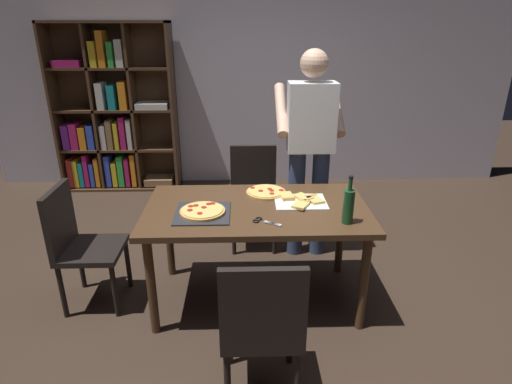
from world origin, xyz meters
TOP-DOWN VIEW (x-y plane):
  - ground_plane at (0.00, 0.00)m, footprint 12.00×12.00m
  - back_wall at (0.00, 2.60)m, footprint 6.40×0.10m
  - dining_table at (0.00, 0.00)m, footprint 1.54×0.86m
  - chair_near_camera at (-0.00, -0.92)m, footprint 0.42×0.42m
  - chair_far_side at (0.00, 0.92)m, footprint 0.42×0.42m
  - chair_left_end at (-1.25, 0.00)m, footprint 0.42×0.42m
  - bookshelf at (-1.64, 2.38)m, footprint 1.40×0.35m
  - person_serving_pizza at (0.46, 0.70)m, footprint 0.55×0.54m
  - pepperoni_pizza_on_tray at (-0.36, -0.10)m, footprint 0.36×0.36m
  - pizza_slices_on_towel at (0.32, 0.07)m, footprint 0.36×0.32m
  - wine_bottle at (0.57, -0.26)m, footprint 0.07×0.07m
  - kitchen_scissors at (0.03, -0.24)m, footprint 0.19×0.14m
  - second_pizza_plain at (0.08, 0.24)m, footprint 0.29×0.29m

SIDE VIEW (x-z plane):
  - ground_plane at x=0.00m, z-range 0.00..0.00m
  - chair_near_camera at x=0.00m, z-range 0.06..0.96m
  - chair_far_side at x=0.00m, z-range 0.06..0.96m
  - chair_left_end at x=-1.25m, z-range 0.06..0.96m
  - dining_table at x=0.00m, z-range 0.29..1.04m
  - kitchen_scissors at x=0.03m, z-range 0.75..0.76m
  - second_pizza_plain at x=0.08m, z-range 0.75..0.78m
  - pizza_slices_on_towel at x=0.32m, z-range 0.75..0.78m
  - pepperoni_pizza_on_tray at x=-0.36m, z-range 0.75..0.78m
  - wine_bottle at x=0.57m, z-range 0.71..1.03m
  - bookshelf at x=-1.64m, z-range -0.10..1.85m
  - person_serving_pizza at x=0.46m, z-range 0.12..1.87m
  - back_wall at x=0.00m, z-range 0.00..2.80m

